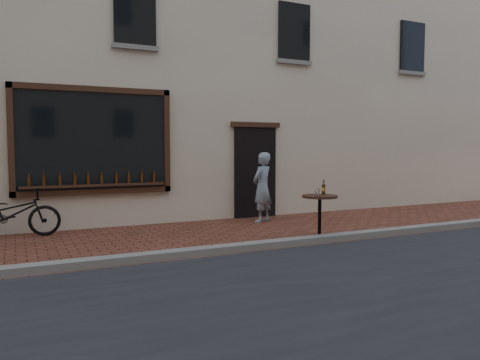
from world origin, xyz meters
name	(u,v)px	position (x,y,z in m)	size (l,w,h in m)	color
ground	(250,253)	(0.00, 0.00, 0.00)	(90.00, 90.00, 0.00)	#56291B
kerb	(245,247)	(0.00, 0.20, 0.06)	(90.00, 0.25, 0.12)	slate
shop_building	(145,30)	(0.00, 6.50, 5.00)	(28.00, 6.20, 10.00)	beige
cargo_bicycle	(9,213)	(-3.53, 3.12, 0.47)	(2.11, 0.76, 0.98)	black
bistro_table	(320,208)	(1.63, 0.38, 0.59)	(0.65, 0.65, 1.11)	black
pedestrian	(262,187)	(1.69, 2.72, 0.80)	(0.58, 0.38, 1.60)	gray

